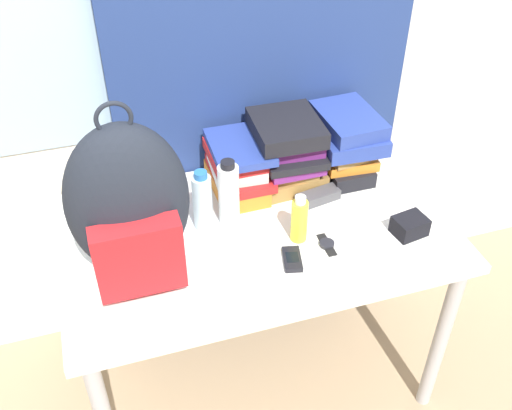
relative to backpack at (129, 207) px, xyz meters
name	(u,v)px	position (x,y,z in m)	size (l,w,h in m)	color
wall_back	(212,23)	(0.38, 0.53, 0.27)	(6.00, 0.06, 2.50)	silver
curtain_blue	(264,23)	(0.54, 0.47, 0.27)	(1.05, 0.04, 2.50)	navy
desk	(256,250)	(0.38, 0.07, -0.33)	(1.24, 0.75, 0.74)	silver
backpack	(129,207)	(0.00, 0.00, 0.00)	(0.34, 0.26, 0.56)	#1E232D
book_stack_left	(238,167)	(0.39, 0.29, -0.14)	(0.20, 0.27, 0.19)	orange
book_stack_center	(287,150)	(0.57, 0.29, -0.11)	(0.24, 0.28, 0.25)	olive
book_stack_right	(345,141)	(0.78, 0.29, -0.11)	(0.22, 0.29, 0.23)	black
water_bottle	(203,202)	(0.23, 0.13, -0.14)	(0.06, 0.06, 0.21)	silver
sports_bottle	(229,194)	(0.31, 0.13, -0.13)	(0.07, 0.07, 0.24)	white
sunscreen_bottle	(299,220)	(0.50, -0.01, -0.16)	(0.05, 0.05, 0.17)	yellow
cell_phone	(292,259)	(0.44, -0.10, -0.23)	(0.07, 0.11, 0.02)	black
sunglasses_case	(318,197)	(0.63, 0.15, -0.22)	(0.16, 0.08, 0.04)	#47474C
camera_pouch	(410,226)	(0.84, -0.09, -0.21)	(0.11, 0.10, 0.06)	black
wristwatch	(327,244)	(0.57, -0.07, -0.23)	(0.05, 0.10, 0.01)	black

